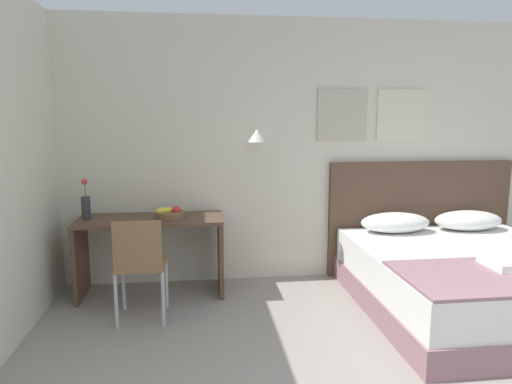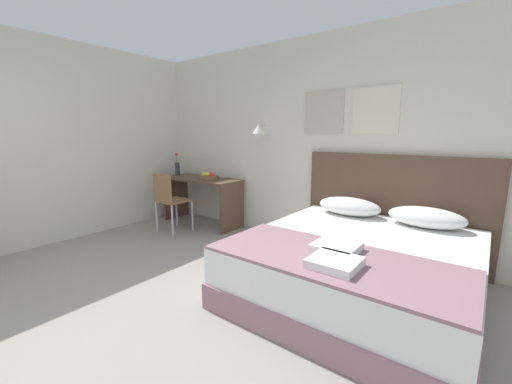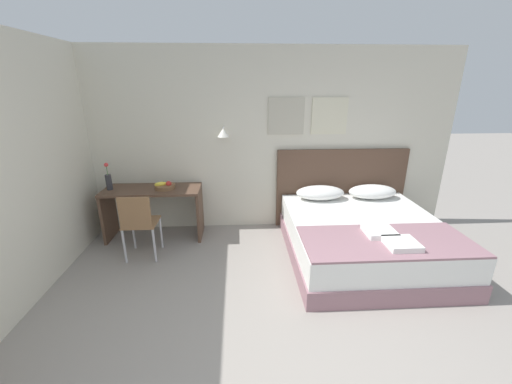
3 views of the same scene
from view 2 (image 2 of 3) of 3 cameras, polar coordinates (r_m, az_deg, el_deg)
The scene contains 13 objects.
ground_plane at distance 2.66m, azimuth -30.51°, elevation -23.87°, with size 24.00×24.00×0.00m, color gray.
wall_back at distance 4.30m, azimuth 8.06°, elevation 8.98°, with size 5.74×0.31×2.65m.
bed at distance 3.03m, azimuth 17.93°, elevation -12.95°, with size 1.89×2.01×0.53m.
headboard at distance 3.88m, azimuth 23.39°, elevation -2.76°, with size 2.01×0.06×1.21m.
pillow_left at distance 3.74m, azimuth 16.55°, elevation -2.50°, with size 0.71×0.37×0.20m.
pillow_right at distance 3.55m, azimuth 28.51°, elevation -4.06°, with size 0.71×0.37×0.20m.
throw_blanket at distance 2.42m, azimuth 13.56°, elevation -11.73°, with size 1.83×0.80×0.02m.
folded_towel_near_foot at distance 2.53m, azimuth 14.40°, elevation -9.70°, with size 0.33×0.32×0.06m.
folded_towel_mid_bed at distance 2.25m, azimuth 14.11°, elevation -12.31°, with size 0.32×0.31×0.06m.
desk at distance 5.10m, azimuth -9.86°, elevation 0.14°, with size 1.34×0.54×0.75m.
desk_chair at distance 4.73m, azimuth -15.60°, elevation -0.99°, with size 0.41×0.41×0.88m.
fruit_bowl at distance 4.91m, azimuth -8.55°, elevation 2.75°, with size 0.28×0.28×0.11m.
flower_vase at distance 5.47m, azimuth -14.12°, elevation 4.39°, with size 0.08×0.08×0.38m.
Camera 2 is at (2.11, -0.73, 1.45)m, focal length 22.00 mm.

